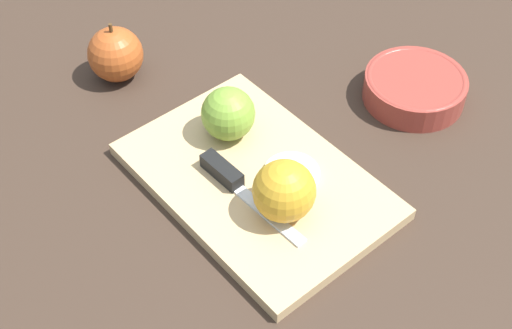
{
  "coord_description": "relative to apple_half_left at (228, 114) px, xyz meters",
  "views": [
    {
      "loc": [
        0.39,
        -0.41,
        0.65
      ],
      "look_at": [
        0.0,
        0.0,
        0.04
      ],
      "focal_mm": 50.0,
      "sensor_mm": 36.0,
      "label": 1
    }
  ],
  "objects": [
    {
      "name": "ground_plane",
      "position": [
        0.08,
        -0.03,
        -0.05
      ],
      "size": [
        4.0,
        4.0,
        0.0
      ],
      "primitive_type": "plane",
      "color": "#38281E"
    },
    {
      "name": "apple_half_left",
      "position": [
        0.0,
        0.0,
        0.0
      ],
      "size": [
        0.07,
        0.07,
        0.07
      ],
      "rotation": [
        0.0,
        0.0,
        3.19
      ],
      "color": "olive",
      "rests_on": "cutting_board"
    },
    {
      "name": "bowl",
      "position": [
        0.12,
        0.23,
        -0.03
      ],
      "size": [
        0.14,
        0.14,
        0.04
      ],
      "color": "#99382D",
      "rests_on": "ground_plane"
    },
    {
      "name": "knife",
      "position": [
        0.06,
        -0.06,
        -0.03
      ],
      "size": [
        0.17,
        0.03,
        0.02
      ],
      "rotation": [
        0.0,
        0.0,
        -0.08
      ],
      "color": "silver",
      "rests_on": "cutting_board"
    },
    {
      "name": "cutting_board",
      "position": [
        0.08,
        -0.03,
        -0.04
      ],
      "size": [
        0.34,
        0.25,
        0.02
      ],
      "color": "tan",
      "rests_on": "ground_plane"
    },
    {
      "name": "apple_half_right",
      "position": [
        0.14,
        -0.05,
        0.0
      ],
      "size": [
        0.07,
        0.07,
        0.07
      ],
      "rotation": [
        0.0,
        0.0,
        4.74
      ],
      "color": "gold",
      "rests_on": "cutting_board"
    },
    {
      "name": "apple_whole",
      "position": [
        -0.21,
        -0.01,
        -0.01
      ],
      "size": [
        0.08,
        0.08,
        0.09
      ],
      "color": "#AD4C1E",
      "rests_on": "ground_plane"
    },
    {
      "name": "apple_slice",
      "position": [
        0.11,
        -0.0,
        -0.03
      ],
      "size": [
        0.07,
        0.07,
        0.01
      ],
      "color": "#EFE5C6",
      "rests_on": "cutting_board"
    }
  ]
}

